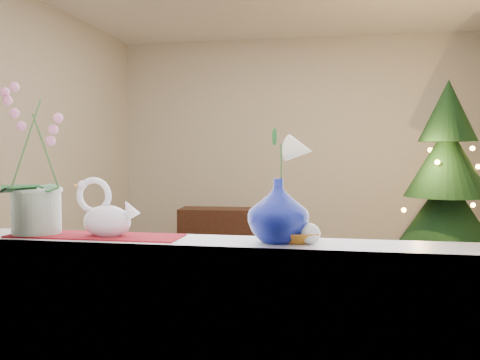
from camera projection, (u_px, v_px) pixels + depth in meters
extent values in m
plane|color=#382417|center=(268.00, 303.00, 4.44)|extent=(5.00, 5.00, 0.00)
cube|color=beige|center=(295.00, 145.00, 6.82)|extent=(4.50, 0.10, 2.70)
cube|color=beige|center=(176.00, 126.00, 1.92)|extent=(4.50, 0.10, 2.70)
cube|color=beige|center=(20.00, 142.00, 4.79)|extent=(0.10, 5.00, 2.70)
cube|color=white|center=(187.00, 244.00, 2.07)|extent=(2.20, 0.26, 0.04)
cube|color=maroon|center=(95.00, 236.00, 2.14)|extent=(0.70, 0.20, 0.01)
imported|color=#071060|center=(278.00, 206.00, 2.00)|extent=(0.29, 0.29, 0.27)
sphere|color=silver|center=(310.00, 234.00, 1.96)|extent=(0.09, 0.09, 0.08)
imported|color=#AB6718|center=(297.00, 237.00, 2.00)|extent=(0.17, 0.17, 0.04)
cube|color=black|center=(217.00, 236.00, 6.04)|extent=(0.86, 0.47, 0.62)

